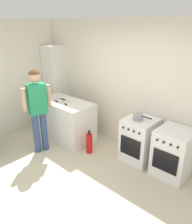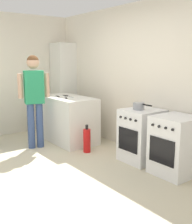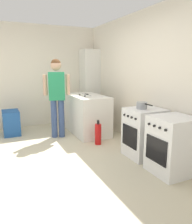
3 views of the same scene
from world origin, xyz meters
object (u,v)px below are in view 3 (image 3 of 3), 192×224
knife_utility (80,94)px  fire_extinguisher (98,134)px  larder_cabinet (90,87)px  oven_right (173,145)px  pot (142,105)px  recycling_crate_upper (11,117)px  person (57,91)px  recycling_crate_lower (12,129)px  knife_paring (86,94)px  knife_carving (88,95)px  oven_left (144,133)px  knife_chef (85,96)px

knife_utility → fire_extinguisher: 1.23m
larder_cabinet → oven_right: bearing=-1.8°
pot → recycling_crate_upper: size_ratio=0.70×
person → recycling_crate_lower: (-0.63, -0.94, -0.89)m
knife_paring → knife_carving: (0.19, -0.01, -0.00)m
oven_left → knife_utility: 2.00m
person → recycling_crate_lower: 1.44m
knife_chef → person: (-0.07, -0.63, 0.13)m
knife_chef → recycling_crate_lower: bearing=-114.1°
knife_utility → recycling_crate_upper: bearing=-105.2°
oven_left → recycling_crate_lower: 3.08m
fire_extinguisher → recycling_crate_lower: (-1.43, -1.55, -0.08)m
oven_left → person: person is taller
knife_paring → fire_extinguisher: bearing=-8.3°
knife_utility → larder_cabinet: larder_cabinet is taller
recycling_crate_lower → knife_carving: bearing=70.5°
oven_right → fire_extinguisher: size_ratio=1.70×
fire_extinguisher → recycling_crate_upper: 2.12m
person → larder_cabinet: (-0.98, 1.19, -0.03)m
recycling_crate_upper → oven_left: bearing=41.3°
pot → knife_carving: pot is taller
recycling_crate_lower → larder_cabinet: bearing=99.3°
knife_paring → oven_right: bearing=7.3°
oven_right → knife_utility: knife_utility is taller
knife_chef → knife_utility: bearing=-174.6°
fire_extinguisher → knife_paring: bearing=171.7°
oven_left → recycling_crate_lower: oven_left is taller
knife_paring → larder_cabinet: size_ratio=0.10×
recycling_crate_lower → person: bearing=55.9°
oven_right → knife_paring: size_ratio=4.13×
pot → knife_utility: (-1.86, -0.43, -0.00)m
fire_extinguisher → knife_utility: bearing=-179.4°
recycling_crate_upper → recycling_crate_lower: bearing=0.0°
knife_paring → person: 0.80m
knife_paring → knife_chef: same height
larder_cabinet → recycling_crate_upper: bearing=-80.7°
knife_utility → knife_carving: bearing=40.2°
knife_carving → recycling_crate_lower: 1.95m
fire_extinguisher → person: bearing=-142.6°
oven_right → oven_left: bearing=-180.0°
pot → knife_chef: (-1.58, -0.41, -0.00)m
knife_utility → recycling_crate_upper: size_ratio=0.48×
pot → recycling_crate_lower: size_ratio=0.70×
oven_right → pot: bearing=-175.4°
person → recycling_crate_upper: person is taller
knife_chef → knife_utility: 0.28m
recycling_crate_lower → knife_paring: bearing=76.4°
pot → knife_utility: bearing=-166.9°
person → larder_cabinet: size_ratio=0.86×
knife_paring → knife_utility: same height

